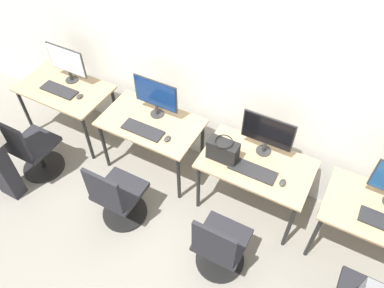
% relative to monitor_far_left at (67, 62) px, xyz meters
% --- Properties ---
extents(ground_plane, '(20.00, 20.00, 0.00)m').
position_rel_monitor_far_left_xyz_m(ground_plane, '(1.82, -0.48, -0.98)').
color(ground_plane, gray).
extents(wall_back, '(12.00, 0.05, 2.80)m').
position_rel_monitor_far_left_xyz_m(wall_back, '(1.82, 0.29, 0.42)').
color(wall_back, silver).
rests_on(wall_back, ground_plane).
extents(desk_far_left, '(1.08, 0.65, 0.72)m').
position_rel_monitor_far_left_xyz_m(desk_far_left, '(0.00, -0.16, -0.35)').
color(desk_far_left, tan).
rests_on(desk_far_left, ground_plane).
extents(monitor_far_left, '(0.51, 0.15, 0.45)m').
position_rel_monitor_far_left_xyz_m(monitor_far_left, '(0.00, 0.00, 0.00)').
color(monitor_far_left, '#2D2D2D').
rests_on(monitor_far_left, desk_far_left).
extents(keyboard_far_left, '(0.46, 0.16, 0.02)m').
position_rel_monitor_far_left_xyz_m(keyboard_far_left, '(0.00, -0.22, -0.25)').
color(keyboard_far_left, '#262628').
rests_on(keyboard_far_left, desk_far_left).
extents(mouse_far_left, '(0.06, 0.09, 0.03)m').
position_rel_monitor_far_left_xyz_m(mouse_far_left, '(0.29, -0.20, -0.24)').
color(mouse_far_left, '#333333').
rests_on(mouse_far_left, desk_far_left).
extents(office_chair_far_left, '(0.48, 0.48, 0.88)m').
position_rel_monitor_far_left_xyz_m(office_chair_far_left, '(0.06, -0.88, -0.62)').
color(office_chair_far_left, black).
rests_on(office_chair_far_left, ground_plane).
extents(desk_left, '(1.08, 0.65, 0.72)m').
position_rel_monitor_far_left_xyz_m(desk_left, '(1.21, -0.16, -0.35)').
color(desk_left, tan).
rests_on(desk_left, ground_plane).
extents(monitor_left, '(0.51, 0.15, 0.45)m').
position_rel_monitor_far_left_xyz_m(monitor_left, '(1.21, -0.02, 0.00)').
color(monitor_left, '#2D2D2D').
rests_on(monitor_left, desk_left).
extents(keyboard_left, '(0.46, 0.16, 0.02)m').
position_rel_monitor_far_left_xyz_m(keyboard_left, '(1.21, -0.31, -0.25)').
color(keyboard_left, '#262628').
rests_on(keyboard_left, desk_left).
extents(mouse_left, '(0.06, 0.09, 0.03)m').
position_rel_monitor_far_left_xyz_m(mouse_left, '(1.51, -0.30, -0.24)').
color(mouse_left, '#333333').
rests_on(mouse_left, desk_left).
extents(office_chair_left, '(0.48, 0.48, 0.88)m').
position_rel_monitor_far_left_xyz_m(office_chair_left, '(1.29, -0.95, -0.62)').
color(office_chair_left, black).
rests_on(office_chair_left, ground_plane).
extents(desk_right, '(1.08, 0.65, 0.72)m').
position_rel_monitor_far_left_xyz_m(desk_right, '(2.43, -0.16, -0.35)').
color(desk_right, tan).
rests_on(desk_right, ground_plane).
extents(monitor_right, '(0.51, 0.15, 0.45)m').
position_rel_monitor_far_left_xyz_m(monitor_right, '(2.43, 0.02, 0.00)').
color(monitor_right, '#2D2D2D').
rests_on(monitor_right, desk_right).
extents(keyboard_right, '(0.46, 0.16, 0.02)m').
position_rel_monitor_far_left_xyz_m(keyboard_right, '(2.43, -0.27, -0.25)').
color(keyboard_right, '#262628').
rests_on(keyboard_right, desk_right).
extents(mouse_right, '(0.06, 0.09, 0.03)m').
position_rel_monitor_far_left_xyz_m(mouse_right, '(2.72, -0.27, -0.24)').
color(mouse_right, '#333333').
rests_on(mouse_right, desk_right).
extents(office_chair_right, '(0.48, 0.48, 0.88)m').
position_rel_monitor_far_left_xyz_m(office_chair_right, '(2.42, -0.95, -0.62)').
color(office_chair_right, black).
rests_on(office_chair_right, ground_plane).
extents(handbag, '(0.30, 0.18, 0.25)m').
position_rel_monitor_far_left_xyz_m(handbag, '(2.10, -0.25, -0.14)').
color(handbag, black).
rests_on(handbag, desk_right).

